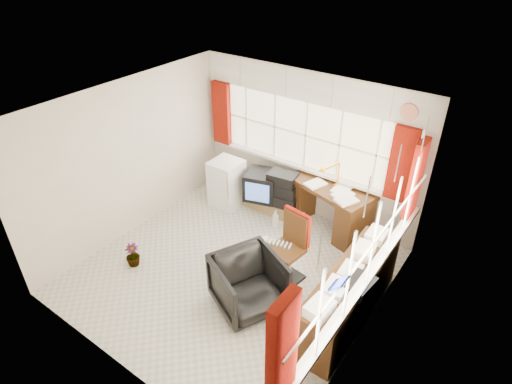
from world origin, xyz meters
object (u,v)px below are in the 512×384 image
(task_chair, at_px, (291,244))
(crt_tv, at_px, (262,185))
(office_chair, at_px, (249,284))
(tv_bench, at_px, (268,200))
(desk_lamp, at_px, (339,169))
(radiator, at_px, (278,261))
(credenza, at_px, (349,294))
(desk, at_px, (329,204))
(mini_fridge, at_px, (227,183))

(task_chair, height_order, crt_tv, task_chair)
(office_chair, height_order, tv_bench, office_chair)
(desk_lamp, xyz_separation_m, radiator, (-0.14, -1.49, -0.88))
(task_chair, height_order, credenza, task_chair)
(desk, relative_size, credenza, 0.76)
(office_chair, bearing_deg, mini_fridge, 70.77)
(desk, distance_m, mini_fridge, 1.86)
(desk_lamp, xyz_separation_m, crt_tv, (-1.28, -0.27, -0.62))
(task_chair, xyz_separation_m, credenza, (1.01, -0.23, -0.17))
(desk, height_order, radiator, desk)
(desk_lamp, height_order, crt_tv, desk_lamp)
(mini_fridge, bearing_deg, credenza, -21.58)
(desk, relative_size, task_chair, 1.42)
(desk, bearing_deg, tv_bench, -176.06)
(radiator, relative_size, tv_bench, 0.41)
(task_chair, distance_m, mini_fridge, 2.13)
(radiator, bearing_deg, credenza, -7.23)
(credenza, distance_m, tv_bench, 2.75)
(task_chair, xyz_separation_m, mini_fridge, (-1.91, 0.92, -0.14))
(tv_bench, bearing_deg, office_chair, -61.76)
(desk_lamp, distance_m, radiator, 1.74)
(desk, distance_m, task_chair, 1.38)
(desk, bearing_deg, radiator, -92.24)
(desk_lamp, distance_m, mini_fridge, 2.07)
(task_chair, height_order, office_chair, task_chair)
(radiator, relative_size, credenza, 0.29)
(credenza, bearing_deg, mini_fridge, 158.42)
(radiator, distance_m, tv_bench, 1.76)
(radiator, bearing_deg, crt_tv, 132.95)
(desk, distance_m, desk_lamp, 0.68)
(task_chair, distance_m, tv_bench, 1.86)
(tv_bench, relative_size, crt_tv, 2.08)
(mini_fridge, bearing_deg, tv_bench, 29.60)
(credenza, xyz_separation_m, mini_fridge, (-2.92, 1.16, 0.04))
(desk, distance_m, radiator, 1.47)
(desk, xyz_separation_m, credenza, (1.12, -1.60, -0.05))
(desk_lamp, distance_m, office_chair, 2.35)
(desk_lamp, bearing_deg, tv_bench, -174.49)
(desk_lamp, bearing_deg, credenza, -57.79)
(tv_bench, bearing_deg, task_chair, -45.44)
(task_chair, relative_size, radiator, 1.85)
(office_chair, relative_size, crt_tv, 1.27)
(desk, relative_size, crt_tv, 2.27)
(desk, xyz_separation_m, crt_tv, (-1.19, -0.23, 0.05))
(crt_tv, bearing_deg, radiator, -47.05)
(credenza, height_order, mini_fridge, mini_fridge)
(desk, xyz_separation_m, task_chair, (0.11, -1.37, 0.12))
(desk, relative_size, office_chair, 1.79)
(desk, distance_m, crt_tv, 1.22)
(desk_lamp, relative_size, office_chair, 0.53)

